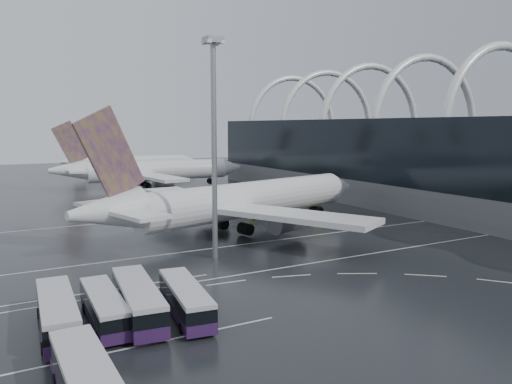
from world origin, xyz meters
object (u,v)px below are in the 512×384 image
airliner_gate_c (129,163)px  gse_cart_belly_d (324,212)px  gse_cart_belly_b (312,215)px  gse_cart_belly_e (253,216)px  bus_row_near_a (57,313)px  airliner_main (238,202)px  bus_row_near_b (104,307)px  bus_row_near_c (138,300)px  airliner_gate_b (149,171)px  bus_row_near_d (186,299)px  floodlight_mast (214,122)px  gse_cart_belly_a (317,218)px

airliner_gate_c → gse_cart_belly_d: airliner_gate_c is taller
gse_cart_belly_b → gse_cart_belly_e: gse_cart_belly_e is taller
airliner_gate_c → bus_row_near_a: 146.77m
airliner_main → gse_cart_belly_b: size_ratio=32.75×
bus_row_near_b → gse_cart_belly_d: (52.43, 36.61, -1.06)m
airliner_main → airliner_gate_c: size_ratio=1.24×
bus_row_near_c → bus_row_near_b: bearing=91.1°
airliner_gate_b → gse_cart_belly_d: (18.38, -61.84, -4.42)m
gse_cart_belly_b → gse_cart_belly_e: 12.04m
bus_row_near_c → gse_cart_belly_d: 61.57m
airliner_main → bus_row_near_d: (-21.88, -32.09, -3.61)m
airliner_gate_b → gse_cart_belly_e: bearing=-82.5°
bus_row_near_a → floodlight_mast: (22.81, 16.31, 17.15)m
gse_cart_belly_b → airliner_gate_b: bearing=103.0°
bus_row_near_c → gse_cart_belly_b: bus_row_near_c is taller
airliner_main → gse_cart_belly_d: 24.44m
bus_row_near_a → gse_cart_belly_a: size_ratio=5.70×
airliner_gate_b → bus_row_near_a: bearing=-107.3°
airliner_main → gse_cart_belly_e: size_ratio=32.51×
floodlight_mast → gse_cart_belly_d: bearing=31.0°
gse_cart_belly_a → bus_row_near_a: bearing=-148.2°
airliner_gate_b → bus_row_near_d: bearing=-101.0°
airliner_gate_b → floodlight_mast: floodlight_mast is taller
bus_row_near_c → gse_cart_belly_d: bus_row_near_c is taller
bus_row_near_b → bus_row_near_a: bearing=90.9°
bus_row_near_c → gse_cart_belly_a: size_ratio=5.97×
gse_cart_belly_e → floodlight_mast: bearing=-128.4°
airliner_gate_b → airliner_gate_c: bearing=86.9°
floodlight_mast → gse_cart_belly_d: (33.70, 20.22, -18.37)m
bus_row_near_d → airliner_main: bearing=-26.8°
gse_cart_belly_e → airliner_main: bearing=-130.0°
airliner_gate_b → bus_row_near_a: airliner_gate_b is taller
airliner_main → bus_row_near_c: size_ratio=4.42×
bus_row_near_a → bus_row_near_b: bearing=-87.8°
gse_cart_belly_a → gse_cart_belly_e: 12.87m
bus_row_near_d → gse_cart_belly_d: (45.02, 38.37, -1.13)m
bus_row_near_c → airliner_gate_c: bearing=-8.4°
airliner_main → bus_row_near_b: bearing=-149.0°
gse_cart_belly_e → airliner_gate_c: bearing=89.2°
floodlight_mast → gse_cart_belly_d: floodlight_mast is taller
airliner_gate_c → floodlight_mast: (-20.42, -123.92, 14.48)m
bus_row_near_a → airliner_main: bearing=-44.5°
gse_cart_belly_d → floodlight_mast: bearing=-149.0°
floodlight_mast → gse_cart_belly_b: 39.89m
gse_cart_belly_a → gse_cart_belly_b: (1.08, 3.23, -0.12)m
airliner_gate_b → gse_cart_belly_d: bearing=-69.6°
airliner_main → bus_row_near_b: (-29.29, -30.33, -3.69)m
gse_cart_belly_a → bus_row_near_c: bearing=-143.9°
bus_row_near_a → gse_cart_belly_d: bus_row_near_a is taller
airliner_main → bus_row_near_d: 39.01m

